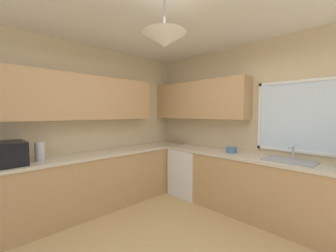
% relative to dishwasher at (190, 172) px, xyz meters
% --- Properties ---
extents(room_shell, '(4.07, 4.03, 2.76)m').
position_rel_dishwasher_xyz_m(room_shell, '(0.17, -1.01, 1.46)').
color(room_shell, beige).
rests_on(room_shell, ground_plane).
extents(counter_run_left, '(0.65, 3.64, 0.91)m').
position_rel_dishwasher_xyz_m(counter_run_left, '(-0.66, -1.62, 0.02)').
color(counter_run_left, tan).
rests_on(counter_run_left, ground_plane).
extents(counter_run_back, '(3.16, 0.65, 0.91)m').
position_rel_dishwasher_xyz_m(counter_run_back, '(1.21, 0.03, 0.02)').
color(counter_run_back, tan).
rests_on(counter_run_back, ground_plane).
extents(dishwasher, '(0.60, 0.60, 0.87)m').
position_rel_dishwasher_xyz_m(dishwasher, '(0.00, 0.00, 0.00)').
color(dishwasher, white).
rests_on(dishwasher, ground_plane).
extents(microwave, '(0.48, 0.36, 0.29)m').
position_rel_dishwasher_xyz_m(microwave, '(-0.66, -2.70, 0.62)').
color(microwave, black).
rests_on(microwave, counter_run_left).
extents(kettle, '(0.12, 0.12, 0.26)m').
position_rel_dishwasher_xyz_m(kettle, '(-0.64, -2.36, 0.61)').
color(kettle, '#B7B7BC').
rests_on(kettle, counter_run_left).
extents(sink_assembly, '(0.62, 0.40, 0.19)m').
position_rel_dishwasher_xyz_m(sink_assembly, '(1.70, 0.04, 0.49)').
color(sink_assembly, '#9EA0A5').
rests_on(sink_assembly, counter_run_back).
extents(bowl, '(0.17, 0.17, 0.09)m').
position_rel_dishwasher_xyz_m(bowl, '(0.85, 0.03, 0.52)').
color(bowl, '#4C7099').
rests_on(bowl, counter_run_back).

